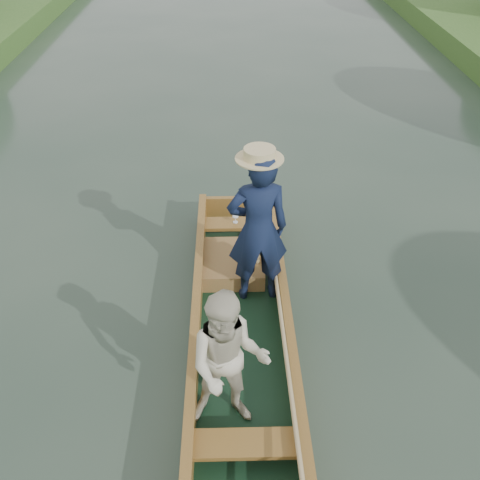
{
  "coord_description": "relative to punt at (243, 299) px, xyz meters",
  "views": [
    {
      "loc": [
        -0.12,
        -4.39,
        4.54
      ],
      "look_at": [
        0.0,
        0.6,
        0.95
      ],
      "focal_mm": 40.0,
      "sensor_mm": 36.0,
      "label": 1
    }
  ],
  "objects": [
    {
      "name": "ground",
      "position": [
        -0.01,
        0.06,
        -0.63
      ],
      "size": [
        120.0,
        120.0,
        0.0
      ],
      "primitive_type": "plane",
      "color": "#283D30",
      "rests_on": "ground"
    },
    {
      "name": "punt",
      "position": [
        0.0,
        0.0,
        0.0
      ],
      "size": [
        1.15,
        5.13,
        2.06
      ],
      "color": "black",
      "rests_on": "ground"
    }
  ]
}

